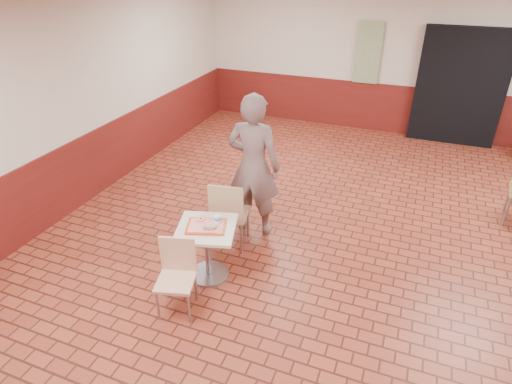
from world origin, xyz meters
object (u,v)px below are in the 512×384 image
(main_table, at_px, (207,243))
(long_john_donut, at_px, (209,228))
(chair_main_back, at_px, (229,211))
(serving_tray, at_px, (206,226))
(ring_donut, at_px, (201,219))
(paper_cup, at_px, (217,219))
(customer, at_px, (254,166))
(chair_main_front, at_px, (177,272))

(main_table, height_order, long_john_donut, long_john_donut)
(chair_main_back, bearing_deg, serving_tray, 81.44)
(chair_main_back, xyz_separation_m, serving_tray, (0.01, -0.62, 0.17))
(ring_donut, distance_m, paper_cup, 0.20)
(chair_main_back, distance_m, customer, 0.66)
(customer, bearing_deg, chair_main_front, 81.73)
(main_table, bearing_deg, ring_donut, 144.53)
(customer, distance_m, long_john_donut, 1.18)
(chair_main_back, height_order, paper_cup, chair_main_back)
(paper_cup, bearing_deg, serving_tray, -132.20)
(chair_main_front, bearing_deg, paper_cup, 60.87)
(chair_main_front, height_order, serving_tray, chair_main_front)
(customer, height_order, ring_donut, customer)
(customer, relative_size, ring_donut, 19.68)
(ring_donut, relative_size, paper_cup, 1.10)
(customer, bearing_deg, main_table, 81.67)
(ring_donut, bearing_deg, chair_main_back, 80.73)
(main_table, height_order, paper_cup, paper_cup)
(chair_main_back, xyz_separation_m, paper_cup, (0.11, -0.52, 0.23))
(customer, height_order, long_john_donut, customer)
(chair_main_back, xyz_separation_m, customer, (0.15, 0.48, 0.44))
(chair_main_back, relative_size, paper_cup, 10.59)
(customer, bearing_deg, long_john_donut, 85.42)
(main_table, distance_m, customer, 1.22)
(customer, xyz_separation_m, long_john_donut, (-0.06, -1.15, -0.23))
(long_john_donut, distance_m, paper_cup, 0.16)
(chair_main_front, bearing_deg, chair_main_back, 71.73)
(main_table, relative_size, ring_donut, 6.96)
(chair_main_front, bearing_deg, ring_donut, 77.59)
(long_john_donut, bearing_deg, customer, 86.81)
(ring_donut, bearing_deg, customer, 76.95)
(chair_main_front, height_order, long_john_donut, chair_main_front)
(main_table, height_order, customer, customer)
(chair_main_front, bearing_deg, main_table, 67.48)
(ring_donut, bearing_deg, long_john_donut, -36.41)
(main_table, relative_size, chair_main_front, 0.83)
(serving_tray, bearing_deg, chair_main_front, -96.78)
(long_john_donut, bearing_deg, chair_main_back, 97.09)
(serving_tray, bearing_deg, paper_cup, 47.80)
(chair_main_front, xyz_separation_m, customer, (0.20, 1.66, 0.50))
(customer, relative_size, serving_tray, 4.53)
(ring_donut, bearing_deg, main_table, -35.47)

